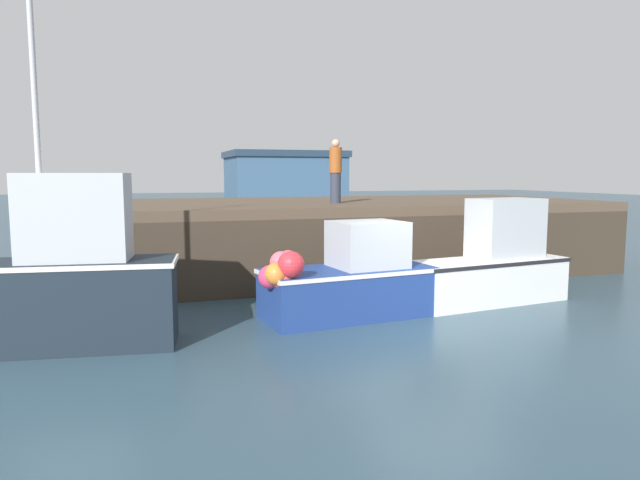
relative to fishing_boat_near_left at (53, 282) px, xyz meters
name	(u,v)px	position (x,y,z in m)	size (l,w,h in m)	color
ground	(439,330)	(6.58, -0.74, -1.14)	(120.00, 160.00, 0.10)	#2D4756
pier	(365,214)	(7.61, 5.41, 0.57)	(13.82, 6.54, 2.04)	brown
fishing_boat_near_left	(53,282)	(0.00, 0.00, 0.00)	(4.23, 1.66, 5.84)	#19232D
fishing_boat_near_right	(348,280)	(5.25, 0.52, -0.34)	(3.69, 1.94, 1.89)	navy
fishing_boat_mid	(493,264)	(8.77, 0.79, -0.24)	(3.84, 1.64, 2.29)	silver
rowboat	(514,284)	(9.94, 1.62, -0.91)	(1.85, 1.25, 0.41)	white
dockworker	(336,171)	(6.49, 4.85, 1.81)	(0.34, 0.34, 1.73)	#2D3342
warehouse	(284,180)	(12.72, 35.54, 1.24)	(9.11, 7.27, 4.64)	#385675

